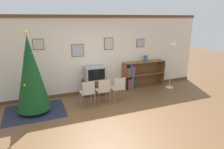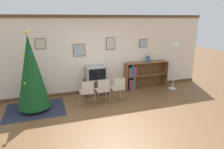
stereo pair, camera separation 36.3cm
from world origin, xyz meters
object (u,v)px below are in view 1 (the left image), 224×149
(folding_chair_left, at_px, (88,92))
(vase, at_px, (145,58))
(christmas_tree, at_px, (31,74))
(bookshelf, at_px, (137,75))
(folding_chair_right, at_px, (118,88))
(folding_chair_center, at_px, (104,90))
(standing_lamp, at_px, (172,53))
(tv_console, at_px, (95,87))
(television, at_px, (95,73))

(folding_chair_left, xyz_separation_m, vase, (2.52, 0.94, 0.66))
(christmas_tree, height_order, folding_chair_left, christmas_tree)
(bookshelf, xyz_separation_m, vase, (0.33, -0.00, 0.63))
(folding_chair_right, height_order, bookshelf, bookshelf)
(folding_chair_center, bearing_deg, bookshelf, 29.18)
(folding_chair_left, distance_m, folding_chair_right, 1.00)
(folding_chair_left, bearing_deg, vase, 20.49)
(christmas_tree, height_order, standing_lamp, christmas_tree)
(tv_console, relative_size, folding_chair_left, 1.02)
(folding_chair_left, height_order, bookshelf, bookshelf)
(folding_chair_center, bearing_deg, tv_console, 90.00)
(folding_chair_center, bearing_deg, folding_chair_left, 180.00)
(tv_console, height_order, vase, vase)
(folding_chair_right, relative_size, vase, 3.59)
(standing_lamp, bearing_deg, vase, 152.08)
(tv_console, xyz_separation_m, folding_chair_left, (-0.50, -0.88, 0.20))
(vase, bearing_deg, christmas_tree, -170.15)
(folding_chair_left, height_order, vase, vase)
(bookshelf, height_order, standing_lamp, standing_lamp)
(tv_console, height_order, bookshelf, bookshelf)
(christmas_tree, bearing_deg, vase, 9.85)
(christmas_tree, xyz_separation_m, folding_chair_right, (2.51, -0.24, -0.67))
(folding_chair_center, relative_size, bookshelf, 0.49)
(tv_console, bearing_deg, folding_chair_right, -60.45)
(tv_console, xyz_separation_m, folding_chair_center, (-0.00, -0.88, 0.20))
(folding_chair_right, bearing_deg, folding_chair_left, 180.00)
(bookshelf, xyz_separation_m, standing_lamp, (1.18, -0.45, 0.86))
(folding_chair_right, xyz_separation_m, bookshelf, (1.19, 0.94, 0.03))
(tv_console, height_order, folding_chair_left, folding_chair_left)
(folding_chair_left, height_order, folding_chair_center, same)
(christmas_tree, xyz_separation_m, folding_chair_left, (1.51, -0.24, -0.67))
(christmas_tree, xyz_separation_m, television, (2.01, 0.64, -0.36))
(tv_console, bearing_deg, standing_lamp, -7.77)
(tv_console, relative_size, television, 1.18)
(bookshelf, relative_size, vase, 7.34)
(christmas_tree, height_order, vase, christmas_tree)
(vase, bearing_deg, folding_chair_left, -159.51)
(vase, bearing_deg, standing_lamp, -27.92)
(television, bearing_deg, bookshelf, 2.16)
(folding_chair_left, bearing_deg, bookshelf, 23.31)
(folding_chair_center, bearing_deg, television, 90.00)
(folding_chair_right, bearing_deg, tv_console, 119.55)
(christmas_tree, relative_size, standing_lamp, 1.29)
(tv_console, height_order, folding_chair_right, folding_chair_right)
(christmas_tree, bearing_deg, tv_console, 17.67)
(christmas_tree, distance_m, tv_console, 2.28)
(folding_chair_left, bearing_deg, folding_chair_right, 0.00)
(bookshelf, bearing_deg, vase, -0.19)
(television, bearing_deg, christmas_tree, -162.40)
(christmas_tree, distance_m, folding_chair_left, 1.67)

